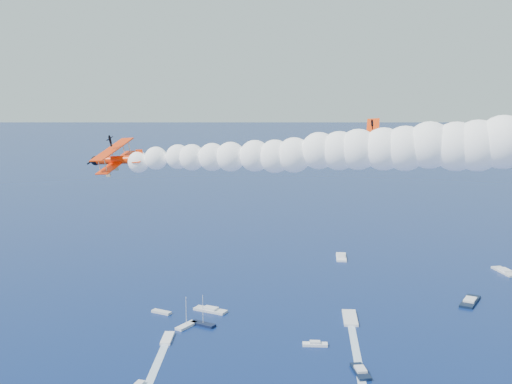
% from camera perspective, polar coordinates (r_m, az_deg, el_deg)
% --- Properties ---
extents(biplane_lead, '(9.21, 11.13, 8.81)m').
position_cam_1_polar(biplane_lead, '(100.69, 10.31, 4.34)').
color(biplane_lead, '#FF3805').
extents(biplane_trail, '(8.41, 9.89, 7.83)m').
position_cam_1_polar(biplane_trail, '(89.15, -11.64, 2.71)').
color(biplane_trail, '#F93305').
extents(smoke_trail_trail, '(50.05, 6.05, 9.58)m').
position_cam_1_polar(smoke_trail_trail, '(79.45, 4.23, 3.38)').
color(smoke_trail_trail, white).
extents(spectator_boats, '(216.31, 167.56, 0.70)m').
position_cam_1_polar(spectator_boats, '(186.16, 9.21, -11.80)').
color(spectator_boats, white).
rests_on(spectator_boats, ground).
extents(boat_wakes, '(150.53, 85.81, 0.04)m').
position_cam_1_polar(boat_wakes, '(168.60, -13.45, -14.45)').
color(boat_wakes, white).
rests_on(boat_wakes, ground).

